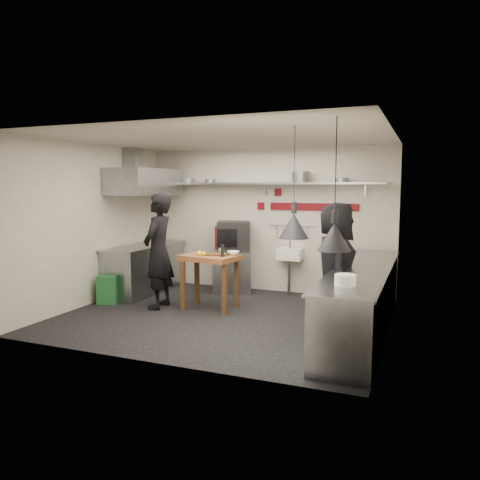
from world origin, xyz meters
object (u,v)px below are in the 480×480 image
at_px(prep_table, 210,282).
at_px(chef_right, 336,267).
at_px(combi_oven, 234,236).
at_px(chef_left, 159,251).
at_px(oven_stand, 232,271).
at_px(green_bin, 108,289).

bearing_deg(prep_table, chef_right, 0.17).
bearing_deg(combi_oven, chef_left, -133.61).
relative_size(combi_oven, chef_right, 0.34).
bearing_deg(chef_right, oven_stand, 36.12).
relative_size(chef_left, chef_right, 1.06).
xyz_separation_m(prep_table, chef_right, (2.17, -0.35, 0.46)).
relative_size(oven_stand, green_bin, 1.60).
relative_size(combi_oven, chef_left, 0.32).
xyz_separation_m(green_bin, prep_table, (1.85, 0.33, 0.21)).
relative_size(green_bin, chef_right, 0.27).
relative_size(prep_table, chef_left, 0.47).
bearing_deg(green_bin, chef_left, 3.81).
xyz_separation_m(combi_oven, prep_table, (0.16, -1.41, -0.63)).
bearing_deg(green_bin, oven_stand, 45.60).
bearing_deg(oven_stand, prep_table, -104.20).
height_order(prep_table, chef_left, chef_left).
xyz_separation_m(combi_oven, chef_left, (-0.68, -1.68, -0.11)).
distance_m(combi_oven, prep_table, 1.56).
bearing_deg(oven_stand, combi_oven, 35.97).
height_order(oven_stand, chef_right, chef_right).
distance_m(green_bin, prep_table, 1.89).
xyz_separation_m(chef_left, chef_right, (3.01, -0.09, -0.06)).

